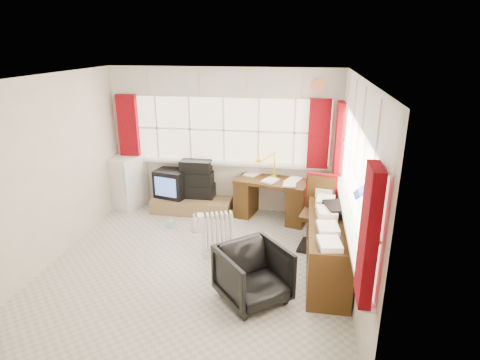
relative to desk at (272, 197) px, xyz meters
The scene contains 19 objects.
ground 1.94m from the desk, 117.42° to the right, with size 4.00×4.00×0.00m, color beige.
room_walls 2.20m from the desk, 117.42° to the right, with size 4.00×4.00×4.00m.
window_back 1.07m from the desk, 163.75° to the left, with size 3.70×0.12×3.60m.
window_right 2.07m from the desk, 57.69° to the right, with size 0.12×3.70×3.60m.
curtains 1.31m from the desk, 86.32° to the right, with size 3.83×3.83×1.15m.
overhead_cabinets 2.00m from the desk, 81.64° to the right, with size 3.98×3.98×0.48m.
desk is the anchor object (origin of this frame).
desk_lamp 0.64m from the desk, 85.23° to the left, with size 0.16×0.13×0.44m.
task_chair 1.16m from the desk, 48.63° to the right, with size 0.54×0.57×1.09m.
office_chair 2.34m from the desk, 90.43° to the right, with size 0.72×0.74×0.67m, color black.
radiator 1.55m from the desk, 114.72° to the right, with size 0.47×0.32×0.65m.
credenza 1.72m from the desk, 60.20° to the right, with size 0.50×2.00×0.85m.
file_tray 1.74m from the desk, 54.87° to the right, with size 0.31×0.40×0.13m, color black.
tv_bench 1.45m from the desk, behind, with size 1.40×0.50×0.25m, color olive.
crt_tv 1.79m from the desk, behind, with size 0.65×0.62×0.50m.
hifi_stack 1.39m from the desk, behind, with size 0.65×0.41×0.67m.
mini_fridge 2.68m from the desk, behind, with size 0.71×0.72×0.95m.
spray_bottle_a 1.40m from the desk, 147.88° to the right, with size 0.12×0.12×0.31m, color silver.
spray_bottle_b 1.76m from the desk, 158.79° to the right, with size 0.08×0.08×0.18m, color #90D7CE.
Camera 1 is at (1.35, -4.65, 2.91)m, focal length 30.00 mm.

